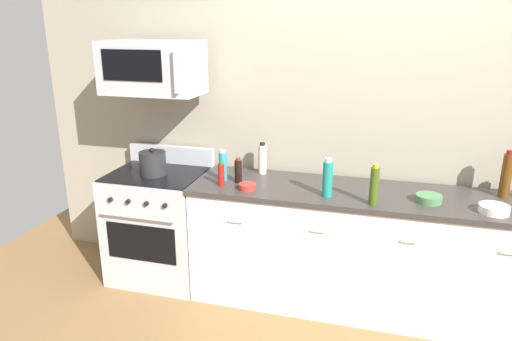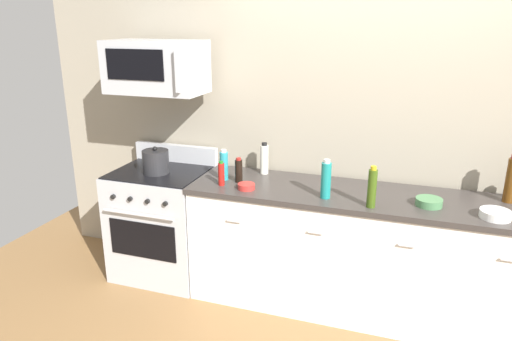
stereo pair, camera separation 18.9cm
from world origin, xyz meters
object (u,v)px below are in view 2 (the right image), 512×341
(bottle_soy_sauce_dark, at_px, (239,171))
(bowl_green_glaze, at_px, (429,202))
(bowl_red_small, at_px, (246,186))
(bottle_sparkling_teal, at_px, (326,180))
(stockpot, at_px, (156,162))
(bowl_white_ceramic, at_px, (495,214))
(bottle_wine_amber, at_px, (511,180))
(microwave, at_px, (156,67))
(bottle_hot_sauce_red, at_px, (221,174))
(bottle_dish_soap, at_px, (224,165))
(range_oven, at_px, (163,222))
(bottle_vinegar_white, at_px, (264,159))
(bottle_olive_oil, at_px, (372,188))

(bottle_soy_sauce_dark, distance_m, bowl_green_glaze, 1.37)
(bottle_soy_sauce_dark, bearing_deg, bowl_red_small, -50.27)
(bottle_soy_sauce_dark, height_order, bowl_red_small, bottle_soy_sauce_dark)
(bottle_sparkling_teal, xyz_separation_m, stockpot, (-1.39, 0.11, -0.04))
(bowl_white_ceramic, bearing_deg, bottle_wine_amber, 70.42)
(microwave, relative_size, stockpot, 3.40)
(bottle_hot_sauce_red, xyz_separation_m, bottle_dish_soap, (-0.03, 0.13, 0.03))
(bottle_soy_sauce_dark, xyz_separation_m, stockpot, (-0.70, -0.01, 0.01))
(microwave, distance_m, bowl_green_glaze, 2.22)
(bottle_sparkling_teal, xyz_separation_m, bowl_red_small, (-0.58, -0.01, -0.11))
(range_oven, distance_m, bowl_green_glaze, 2.13)
(bottle_vinegar_white, bearing_deg, bottle_sparkling_teal, -33.79)
(range_oven, xyz_separation_m, bottle_wine_amber, (2.58, 0.17, 0.61))
(bottle_hot_sauce_red, height_order, bottle_olive_oil, bottle_olive_oil)
(bottle_soy_sauce_dark, bearing_deg, microwave, 173.02)
(bowl_red_small, relative_size, bowl_white_ceramic, 0.67)
(bottle_sparkling_teal, distance_m, bottle_hot_sauce_red, 0.78)
(bottle_soy_sauce_dark, bearing_deg, range_oven, 176.63)
(bottle_hot_sauce_red, bearing_deg, stockpot, 170.97)
(bottle_dish_soap, xyz_separation_m, bowl_red_small, (0.24, -0.15, -0.09))
(range_oven, bearing_deg, microwave, 89.71)
(bowl_white_ceramic, bearing_deg, bottle_soy_sauce_dark, 175.95)
(range_oven, distance_m, stockpot, 0.55)
(bottle_vinegar_white, distance_m, bottle_dish_soap, 0.35)
(bottle_sparkling_teal, distance_m, bowl_green_glaze, 0.69)
(bottle_olive_oil, bearing_deg, bottle_vinegar_white, 153.03)
(microwave, height_order, bowl_green_glaze, microwave)
(bottle_sparkling_teal, xyz_separation_m, bottle_olive_oil, (0.32, -0.07, 0.00))
(bowl_green_glaze, xyz_separation_m, bowl_red_small, (-1.26, -0.09, -0.01))
(bottle_hot_sauce_red, bearing_deg, bottle_dish_soap, 103.77)
(bottle_olive_oil, xyz_separation_m, bowl_white_ceramic, (0.75, 0.06, -0.11))
(bottle_hot_sauce_red, bearing_deg, bottle_olive_oil, -4.12)
(bowl_red_small, bearing_deg, bowl_white_ceramic, 0.22)
(bottle_hot_sauce_red, distance_m, bowl_white_ceramic, 1.85)
(bottle_hot_sauce_red, height_order, stockpot, stockpot)
(bottle_hot_sauce_red, xyz_separation_m, bowl_green_glaze, (1.46, 0.07, -0.06))
(range_oven, bearing_deg, bottle_olive_oil, -7.65)
(bottle_soy_sauce_dark, distance_m, bottle_hot_sauce_red, 0.15)
(range_oven, distance_m, bottle_wine_amber, 2.65)
(bottle_olive_oil, distance_m, bottle_dish_soap, 1.15)
(bottle_wine_amber, distance_m, stockpot, 2.59)
(bottle_wine_amber, height_order, bottle_vinegar_white, bottle_wine_amber)
(range_oven, distance_m, bottle_sparkling_teal, 1.52)
(range_oven, height_order, bottle_vinegar_white, bottle_vinegar_white)
(range_oven, relative_size, microwave, 1.44)
(range_oven, bearing_deg, stockpot, -90.00)
(bottle_dish_soap, height_order, bowl_green_glaze, bottle_dish_soap)
(range_oven, xyz_separation_m, bottle_hot_sauce_red, (0.61, -0.15, 0.54))
(bowl_red_small, bearing_deg, stockpot, 171.69)
(bottle_soy_sauce_dark, bearing_deg, stockpot, -179.04)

